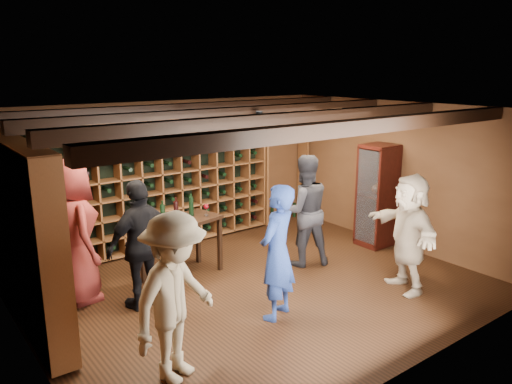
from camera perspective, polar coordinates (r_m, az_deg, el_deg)
ground at (r=7.21m, az=0.39°, el=-10.86°), size 6.00×6.00×0.00m
room_shell at (r=6.61m, az=0.15°, el=8.69°), size 6.00×6.00×6.00m
wine_rack_back at (r=8.49m, az=-12.09°, el=0.87°), size 4.65×0.30×2.20m
wine_rack_left at (r=6.41m, az=-25.08°, el=-4.45°), size 0.30×2.65×2.20m
crate_shelf at (r=9.97m, az=3.28°, el=5.53°), size 1.20×0.32×2.07m
display_cabinet at (r=8.87m, az=13.64°, el=-0.61°), size 0.55×0.50×1.75m
man_blue_shirt at (r=6.12m, az=2.44°, el=-6.92°), size 0.73×0.62×1.70m
man_grey_suit at (r=7.80m, az=5.49°, el=-2.12°), size 1.04×0.93×1.75m
guest_red_floral at (r=6.93m, az=-20.06°, el=-4.23°), size 0.63×0.95×1.93m
guest_woman_black at (r=6.55m, az=-12.94°, el=-5.87°), size 1.05×0.59×1.69m
guest_khaki at (r=5.00m, az=-9.23°, el=-11.87°), size 1.28×1.05×1.73m
guest_beige at (r=7.19m, az=17.02°, el=-4.48°), size 1.04×1.61×1.66m
tasting_table at (r=7.38m, az=-8.53°, el=-3.95°), size 1.26×0.81×1.16m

